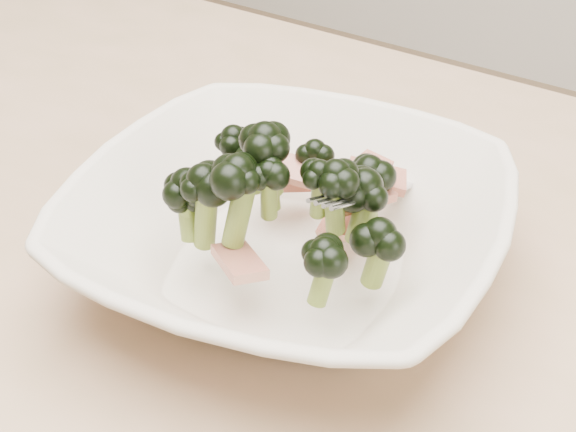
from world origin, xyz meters
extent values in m
cube|color=tan|center=(0.00, 0.00, 0.73)|extent=(1.20, 0.80, 0.04)
cylinder|color=tan|center=(-0.55, 0.35, 0.35)|extent=(0.06, 0.06, 0.71)
imported|color=beige|center=(0.07, 0.00, 0.79)|extent=(0.36, 0.36, 0.07)
cylinder|color=#5B6E24|center=(0.06, -0.04, 0.82)|extent=(0.02, 0.03, 0.05)
ellipsoid|color=black|center=(0.06, -0.04, 0.86)|extent=(0.04, 0.04, 0.03)
cylinder|color=#5B6E24|center=(0.11, 0.00, 0.82)|extent=(0.02, 0.02, 0.05)
ellipsoid|color=black|center=(0.11, 0.00, 0.85)|extent=(0.03, 0.03, 0.03)
cylinder|color=#5B6E24|center=(0.05, 0.06, 0.80)|extent=(0.02, 0.01, 0.03)
ellipsoid|color=black|center=(0.05, 0.06, 0.82)|extent=(0.03, 0.03, 0.02)
cylinder|color=#5B6E24|center=(0.01, -0.04, 0.81)|extent=(0.02, 0.02, 0.04)
ellipsoid|color=black|center=(0.01, -0.04, 0.83)|extent=(0.04, 0.04, 0.03)
cylinder|color=#5B6E24|center=(0.13, -0.05, 0.80)|extent=(0.02, 0.02, 0.04)
ellipsoid|color=black|center=(0.13, -0.05, 0.82)|extent=(0.03, 0.03, 0.03)
cylinder|color=#5B6E24|center=(0.12, 0.02, 0.81)|extent=(0.02, 0.02, 0.04)
ellipsoid|color=black|center=(0.12, 0.02, 0.83)|extent=(0.04, 0.04, 0.03)
cylinder|color=#5B6E24|center=(0.01, 0.01, 0.81)|extent=(0.02, 0.02, 0.04)
ellipsoid|color=black|center=(0.01, 0.01, 0.84)|extent=(0.03, 0.03, 0.03)
cylinder|color=#5B6E24|center=(0.10, 0.05, 0.80)|extent=(0.02, 0.02, 0.04)
ellipsoid|color=black|center=(0.10, 0.05, 0.82)|extent=(0.04, 0.04, 0.03)
cylinder|color=#5B6E24|center=(0.03, 0.01, 0.82)|extent=(0.02, 0.01, 0.03)
ellipsoid|color=black|center=(0.03, 0.01, 0.84)|extent=(0.03, 0.03, 0.02)
cylinder|color=#5B6E24|center=(0.02, -0.04, 0.80)|extent=(0.02, 0.02, 0.04)
ellipsoid|color=black|center=(0.02, -0.04, 0.82)|extent=(0.03, 0.03, 0.02)
cylinder|color=#5B6E24|center=(0.03, -0.05, 0.81)|extent=(0.02, 0.02, 0.05)
ellipsoid|color=black|center=(0.03, -0.05, 0.84)|extent=(0.04, 0.04, 0.03)
cylinder|color=#5B6E24|center=(0.10, 0.00, 0.83)|extent=(0.02, 0.02, 0.03)
ellipsoid|color=black|center=(0.10, 0.00, 0.85)|extent=(0.03, 0.03, 0.02)
cylinder|color=#5B6E24|center=(0.07, -0.02, 0.83)|extent=(0.02, 0.01, 0.03)
ellipsoid|color=black|center=(0.07, -0.02, 0.85)|extent=(0.03, 0.03, 0.02)
cylinder|color=#5B6E24|center=(0.07, -0.03, 0.83)|extent=(0.02, 0.02, 0.03)
ellipsoid|color=black|center=(0.07, -0.03, 0.85)|extent=(0.03, 0.03, 0.02)
cylinder|color=#5B6E24|center=(0.06, -0.01, 0.84)|extent=(0.02, 0.02, 0.04)
ellipsoid|color=black|center=(0.06, -0.01, 0.86)|extent=(0.04, 0.04, 0.03)
cylinder|color=#5B6E24|center=(0.14, 0.00, 0.79)|extent=(0.02, 0.02, 0.04)
ellipsoid|color=black|center=(0.14, 0.00, 0.82)|extent=(0.04, 0.04, 0.03)
cube|color=maroon|center=(0.01, 0.05, 0.81)|extent=(0.04, 0.05, 0.02)
cube|color=maroon|center=(0.09, 0.05, 0.78)|extent=(0.04, 0.05, 0.03)
cube|color=maroon|center=(0.09, 0.07, 0.81)|extent=(0.02, 0.04, 0.01)
cube|color=maroon|center=(0.04, 0.05, 0.79)|extent=(0.04, 0.05, 0.02)
cube|color=maroon|center=(0.10, 0.07, 0.81)|extent=(0.05, 0.04, 0.02)
cube|color=maroon|center=(0.10, 0.04, 0.81)|extent=(0.05, 0.06, 0.01)
cube|color=maroon|center=(0.07, -0.06, 0.80)|extent=(0.05, 0.05, 0.02)
cube|color=maroon|center=(0.04, 0.05, 0.81)|extent=(0.06, 0.04, 0.02)
camera|label=1|loc=(0.33, -0.38, 1.13)|focal=50.00mm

